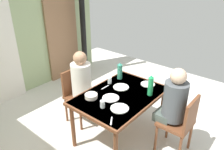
{
  "coord_description": "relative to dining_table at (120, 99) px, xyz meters",
  "views": [
    {
      "loc": [
        -1.75,
        -1.52,
        2.28
      ],
      "look_at": [
        0.33,
        0.21,
        0.98
      ],
      "focal_mm": 35.43,
      "sensor_mm": 36.0,
      "label": 1
    }
  ],
  "objects": [
    {
      "name": "door_wooden",
      "position": [
        0.87,
        2.28,
        0.35
      ],
      "size": [
        0.8,
        0.05,
        2.0
      ],
      "primitive_type": "cube",
      "color": "#8F6647",
      "rests_on": "ground_plane"
    },
    {
      "name": "water_bottle_green_near",
      "position": [
        0.38,
        0.31,
        0.2
      ],
      "size": [
        0.08,
        0.08,
        0.27
      ],
      "color": "#368A6E",
      "rests_on": "dining_table"
    },
    {
      "name": "dining_table",
      "position": [
        0.0,
        0.0,
        0.0
      ],
      "size": [
        1.27,
        0.89,
        0.73
      ],
      "color": "brown",
      "rests_on": "ground_plane"
    },
    {
      "name": "person_near_diner",
      "position": [
        0.25,
        -0.66,
        0.13
      ],
      "size": [
        0.3,
        0.37,
        0.77
      ],
      "color": "#47544E",
      "rests_on": "ground_plane"
    },
    {
      "name": "ground_plane",
      "position": [
        -0.33,
        -0.06,
        -0.65
      ],
      "size": [
        6.29,
        6.29,
        0.0
      ],
      "primitive_type": "plane",
      "color": "silver"
    },
    {
      "name": "stove_pipe_column",
      "position": [
        1.25,
        2.01,
        0.8
      ],
      "size": [
        0.12,
        0.12,
        2.9
      ],
      "primitive_type": "cylinder",
      "color": "black",
      "rests_on": "ground_plane"
    },
    {
      "name": "water_bottle_green_far",
      "position": [
        0.25,
        -0.31,
        0.21
      ],
      "size": [
        0.07,
        0.07,
        0.3
      ],
      "color": "#27A45A",
      "rests_on": "dining_table"
    },
    {
      "name": "dinner_plate_far_center",
      "position": [
        -0.16,
        0.04,
        0.08
      ],
      "size": [
        0.22,
        0.22,
        0.01
      ],
      "primitive_type": "cylinder",
      "color": "white",
      "rests_on": "dining_table"
    },
    {
      "name": "wall_back",
      "position": [
        -0.33,
        2.36,
        0.8
      ],
      "size": [
        4.21,
        0.1,
        2.9
      ],
      "primitive_type": "cube",
      "color": "#9DB182",
      "rests_on": "ground_plane"
    },
    {
      "name": "dinner_plate_far_side",
      "position": [
        0.49,
        -0.14,
        0.08
      ],
      "size": [
        0.21,
        0.21,
        0.01
      ],
      "primitive_type": "cylinder",
      "color": "white",
      "rests_on": "dining_table"
    },
    {
      "name": "cutlery_fork_near",
      "position": [
        -0.53,
        -0.28,
        0.08
      ],
      "size": [
        0.13,
        0.1,
        0.0
      ],
      "primitive_type": "cube",
      "rotation": [
        0.0,
        0.0,
        3.75
      ],
      "color": "silver",
      "rests_on": "dining_table"
    },
    {
      "name": "drinking_glass_by_near_diner",
      "position": [
        0.16,
        0.32,
        0.12
      ],
      "size": [
        0.06,
        0.06,
        0.1
      ],
      "primitive_type": "cylinder",
      "color": "silver",
      "rests_on": "dining_table"
    },
    {
      "name": "dinner_plate_near_left",
      "position": [
        0.16,
        0.11,
        0.08
      ],
      "size": [
        0.23,
        0.23,
        0.01
      ],
      "primitive_type": "cylinder",
      "color": "white",
      "rests_on": "dining_table"
    },
    {
      "name": "chair_near_diner",
      "position": [
        0.25,
        -0.8,
        -0.15
      ],
      "size": [
        0.4,
        0.4,
        0.87
      ],
      "color": "brown",
      "rests_on": "ground_plane"
    },
    {
      "name": "serving_bowl_center",
      "position": [
        -0.32,
        0.25,
        0.1
      ],
      "size": [
        0.17,
        0.17,
        0.05
      ],
      "primitive_type": "cylinder",
      "color": "silver",
      "rests_on": "dining_table"
    },
    {
      "name": "chair_far_diner",
      "position": [
        -0.09,
        0.8,
        -0.15
      ],
      "size": [
        0.4,
        0.4,
        0.87
      ],
      "rotation": [
        0.0,
        0.0,
        3.14
      ],
      "color": "brown",
      "rests_on": "ground_plane"
    },
    {
      "name": "person_far_diner",
      "position": [
        -0.09,
        0.66,
        0.13
      ],
      "size": [
        0.3,
        0.37,
        0.77
      ],
      "rotation": [
        0.0,
        0.0,
        3.14
      ],
      "color": "white",
      "rests_on": "ground_plane"
    },
    {
      "name": "dinner_plate_near_right",
      "position": [
        -0.28,
        -0.2,
        0.08
      ],
      "size": [
        0.23,
        0.23,
        0.01
      ],
      "primitive_type": "cylinder",
      "color": "white",
      "rests_on": "dining_table"
    },
    {
      "name": "cutlery_knife_near",
      "position": [
        0.02,
        0.29,
        0.08
      ],
      "size": [
        0.15,
        0.02,
        0.0
      ],
      "primitive_type": "cube",
      "rotation": [
        0.0,
        0.0,
        3.13
      ],
      "color": "silver",
      "rests_on": "dining_table"
    },
    {
      "name": "drinking_glass_by_far_diner",
      "position": [
        -0.39,
        -0.02,
        0.12
      ],
      "size": [
        0.06,
        0.06,
        0.1
      ],
      "primitive_type": "cylinder",
      "color": "silver",
      "rests_on": "dining_table"
    }
  ]
}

